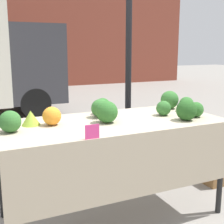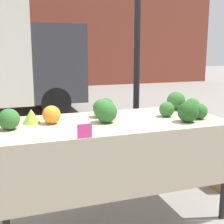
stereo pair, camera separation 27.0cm
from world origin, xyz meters
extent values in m
plane|color=gray|center=(0.00, 0.00, 0.00)|extent=(40.00, 40.00, 0.00)
cube|color=brown|center=(0.00, 10.10, 2.35)|extent=(16.00, 0.60, 4.70)
cylinder|color=black|center=(0.56, 0.75, 1.10)|extent=(0.07, 0.07, 2.21)
cube|color=#333338|center=(0.31, 5.22, 1.17)|extent=(1.21, 1.91, 1.73)
cylinder|color=black|center=(0.19, 4.38, 0.33)|extent=(0.67, 0.22, 0.67)
cylinder|color=black|center=(0.19, 6.07, 0.33)|extent=(0.67, 0.22, 0.67)
cube|color=tan|center=(0.00, 0.00, 0.88)|extent=(1.96, 0.89, 0.03)
cube|color=tan|center=(0.00, -0.44, 0.62)|extent=(1.96, 0.01, 0.49)
cylinder|color=black|center=(-0.92, -0.39, 0.43)|extent=(0.05, 0.05, 0.86)
cylinder|color=black|center=(-0.92, 0.39, 0.43)|extent=(0.05, 0.05, 0.86)
cylinder|color=black|center=(0.92, 0.39, 0.43)|extent=(0.05, 0.05, 0.86)
sphere|color=orange|center=(-0.51, 0.07, 0.97)|extent=(0.15, 0.15, 0.15)
cone|color=#93B238|center=(-0.67, 0.14, 0.95)|extent=(0.15, 0.15, 0.12)
sphere|color=#2D6628|center=(-0.07, -0.04, 0.98)|extent=(0.19, 0.19, 0.19)
sphere|color=#336B2D|center=(0.86, 0.07, 0.96)|extent=(0.15, 0.15, 0.15)
sphere|color=#336B2D|center=(0.54, 0.00, 0.96)|extent=(0.14, 0.14, 0.14)
sphere|color=#23511E|center=(0.60, -0.25, 0.98)|extent=(0.18, 0.18, 0.18)
sphere|color=#2D6628|center=(0.77, -0.18, 0.96)|extent=(0.14, 0.14, 0.14)
sphere|color=#336B2D|center=(0.79, 0.26, 0.99)|extent=(0.19, 0.19, 0.19)
sphere|color=#336B2D|center=(-0.04, 0.18, 0.98)|extent=(0.17, 0.17, 0.17)
sphere|color=#336B2D|center=(-0.85, -0.01, 0.97)|extent=(0.17, 0.17, 0.17)
sphere|color=#2D6628|center=(0.04, 0.31, 0.97)|extent=(0.15, 0.15, 0.15)
cube|color=#E53D84|center=(-0.36, -0.43, 0.94)|extent=(0.11, 0.01, 0.10)
camera|label=1|loc=(-1.12, -2.40, 1.52)|focal=50.00mm
camera|label=2|loc=(-0.87, -2.50, 1.52)|focal=50.00mm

